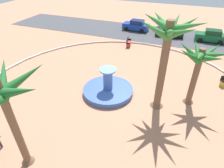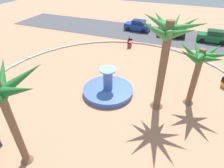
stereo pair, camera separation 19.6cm
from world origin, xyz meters
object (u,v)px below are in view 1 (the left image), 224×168
Objects in this scene: palm_tree_mid_plaza at (4,99)px; parked_car_leftmost at (136,26)px; parked_car_second at (170,31)px; palm_tree_by_curb at (200,62)px; fountain at (108,90)px; palm_tree_near_fountain at (167,43)px; parked_car_third at (211,36)px; bench_west at (129,43)px.

palm_tree_mid_plaza is 1.46× the size of parked_car_leftmost.
palm_tree_mid_plaza is at bearing -89.06° from parked_car_leftmost.
palm_tree_by_curb is at bearing -77.36° from parked_car_second.
fountain reaches higher than parked_car_second.
palm_tree_near_fountain is 17.26m from parked_car_second.
parked_car_second is at bearing 178.47° from parked_car_third.
fountain is 7.50m from palm_tree_by_curb.
palm_tree_by_curb is 15.93m from parked_car_second.
parked_car_second is (4.98, 24.34, -3.84)m from palm_tree_mid_plaza.
palm_tree_near_fountain is 1.75× the size of parked_car_third.
fountain reaches higher than bench_west.
palm_tree_near_fountain reaches higher than parked_car_second.
bench_west is at bearing 88.85° from palm_tree_mid_plaza.
palm_tree_mid_plaza is 19.11m from bench_west.
fountain is 0.87× the size of palm_tree_by_curb.
palm_tree_by_curb is at bearing 47.15° from palm_tree_mid_plaza.
parked_car_second and parked_car_third have the same top height.
palm_tree_by_curb is at bearing -61.23° from parked_car_leftmost.
palm_tree_mid_plaza is at bearing -91.15° from bench_west.
fountain is at bearing -169.81° from palm_tree_by_curb.
palm_tree_mid_plaza is 25.14m from parked_car_second.
palm_tree_by_curb is 1.24× the size of parked_car_third.
parked_car_third is at bearing -4.87° from parked_car_leftmost.
parked_car_third is at bearing 66.48° from palm_tree_mid_plaza.
parked_car_second is at bearing 51.14° from bench_west.
palm_tree_by_curb reaches higher than bench_west.
palm_tree_mid_plaza reaches higher than bench_west.
bench_west is at bearing 117.55° from palm_tree_near_fountain.
parked_car_second is at bearing 102.64° from palm_tree_by_curb.
palm_tree_near_fountain reaches higher than palm_tree_by_curb.
palm_tree_by_curb is 2.99× the size of bench_west.
parked_car_second is at bearing 79.07° from fountain.
bench_west is at bearing -83.11° from parked_car_leftmost.
parked_car_leftmost and parked_car_second have the same top height.
fountain reaches higher than parked_car_leftmost.
palm_tree_near_fountain reaches higher than fountain.
parked_car_leftmost is (-2.22, 17.25, 0.45)m from fountain.
parked_car_third is at bearing 61.86° from fountain.
palm_tree_mid_plaza is 1.49× the size of parked_car_third.
fountain is 0.73× the size of palm_tree_mid_plaza.
palm_tree_mid_plaza reaches higher than fountain.
fountain is 10.84m from bench_west.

